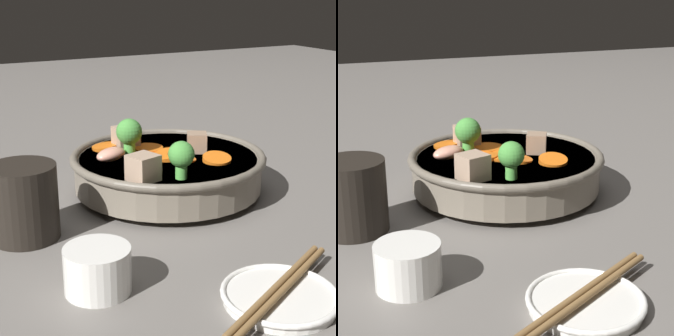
{
  "view_description": "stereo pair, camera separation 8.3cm",
  "coord_description": "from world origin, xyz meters",
  "views": [
    {
      "loc": [
        0.37,
        0.7,
        0.3
      ],
      "look_at": [
        0.0,
        0.0,
        0.04
      ],
      "focal_mm": 60.0,
      "sensor_mm": 36.0,
      "label": 1
    },
    {
      "loc": [
        0.29,
        0.73,
        0.3
      ],
      "look_at": [
        0.0,
        0.0,
        0.04
      ],
      "focal_mm": 60.0,
      "sensor_mm": 36.0,
      "label": 2
    }
  ],
  "objects": [
    {
      "name": "ground_plane",
      "position": [
        0.0,
        0.0,
        0.0
      ],
      "size": [
        3.0,
        3.0,
        0.0
      ],
      "primitive_type": "plane",
      "color": "slate"
    },
    {
      "name": "stirfry_bowl",
      "position": [
        0.0,
        0.0,
        0.04
      ],
      "size": [
        0.29,
        0.29,
        0.11
      ],
      "color": "slate",
      "rests_on": "ground_plane"
    },
    {
      "name": "side_saucer",
      "position": [
        0.05,
        0.32,
        0.01
      ],
      "size": [
        0.12,
        0.12,
        0.01
      ],
      "color": "white",
      "rests_on": "ground_plane"
    },
    {
      "name": "tea_cup",
      "position": [
        0.2,
        0.22,
        0.02
      ],
      "size": [
        0.07,
        0.07,
        0.05
      ],
      "color": "white",
      "rests_on": "ground_plane"
    },
    {
      "name": "dark_mug",
      "position": [
        0.23,
        0.06,
        0.05
      ],
      "size": [
        0.11,
        0.08,
        0.09
      ],
      "color": "black",
      "rests_on": "ground_plane"
    },
    {
      "name": "chopsticks_pair",
      "position": [
        0.05,
        0.32,
        0.02
      ],
      "size": [
        0.19,
        0.11,
        0.01
      ],
      "color": "olive",
      "rests_on": "side_saucer"
    }
  ]
}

